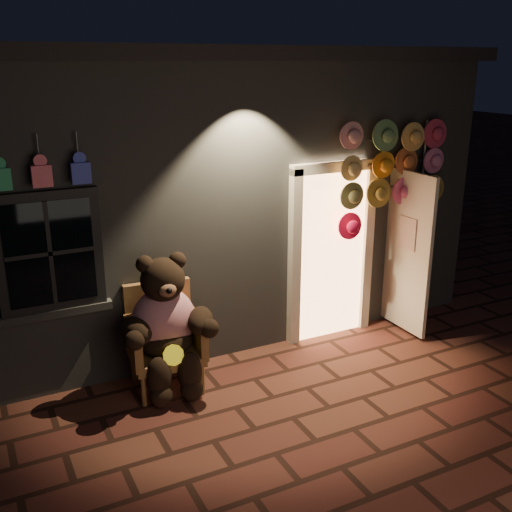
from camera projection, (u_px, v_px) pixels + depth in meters
ground at (293, 418)px, 5.81m from camera, size 60.00×60.00×0.00m
shop_building at (157, 174)px, 8.66m from camera, size 7.30×5.95×3.51m
wicker_armchair at (163, 337)px, 6.29m from camera, size 0.80×0.74×1.08m
teddy_bear at (166, 325)px, 6.11m from camera, size 1.06×0.86×1.46m
hat_rack at (392, 170)px, 7.14m from camera, size 1.59×0.22×2.64m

